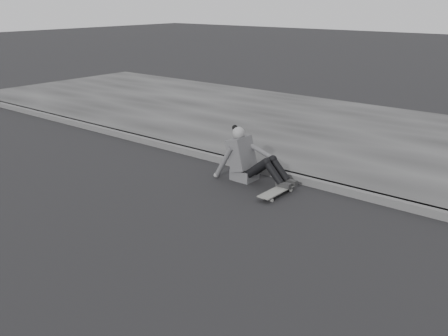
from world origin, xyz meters
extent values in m
plane|color=black|center=(0.00, 0.00, 0.00)|extent=(80.00, 80.00, 0.00)
cube|color=#505050|center=(0.00, 2.58, 0.06)|extent=(24.00, 0.16, 0.12)
cube|color=#3A3A3A|center=(0.00, 5.60, 0.06)|extent=(24.00, 6.00, 0.12)
cylinder|color=#969791|center=(-0.72, 1.62, 0.03)|extent=(0.03, 0.05, 0.05)
cylinder|color=#969791|center=(-0.57, 1.62, 0.03)|extent=(0.03, 0.05, 0.05)
cylinder|color=#969791|center=(-0.72, 2.14, 0.03)|extent=(0.03, 0.05, 0.05)
cylinder|color=#969791|center=(-0.57, 2.14, 0.03)|extent=(0.03, 0.05, 0.05)
cube|color=#28282A|center=(-0.65, 1.62, 0.06)|extent=(0.16, 0.04, 0.03)
cube|color=#28282A|center=(-0.65, 2.14, 0.06)|extent=(0.16, 0.04, 0.03)
cube|color=slate|center=(-0.65, 1.88, 0.08)|extent=(0.20, 0.78, 0.02)
cube|color=#4B4B4E|center=(-1.45, 2.13, 0.09)|extent=(0.36, 0.34, 0.18)
cube|color=#4B4B4E|center=(-1.52, 2.13, 0.43)|extent=(0.37, 0.40, 0.57)
cube|color=#4B4B4E|center=(-1.65, 2.13, 0.55)|extent=(0.14, 0.30, 0.20)
cylinder|color=gray|center=(-1.57, 2.13, 0.67)|extent=(0.09, 0.09, 0.08)
sphere|color=gray|center=(-1.58, 2.13, 0.76)|extent=(0.20, 0.20, 0.20)
sphere|color=black|center=(-1.67, 2.15, 0.83)|extent=(0.09, 0.09, 0.09)
cylinder|color=black|center=(-1.13, 2.04, 0.28)|extent=(0.43, 0.13, 0.39)
cylinder|color=black|center=(-1.13, 2.22, 0.28)|extent=(0.43, 0.13, 0.39)
cylinder|color=black|center=(-0.83, 2.04, 0.28)|extent=(0.35, 0.11, 0.36)
cylinder|color=black|center=(-0.83, 2.22, 0.28)|extent=(0.35, 0.11, 0.36)
sphere|color=black|center=(-0.97, 2.04, 0.42)|extent=(0.13, 0.13, 0.13)
sphere|color=black|center=(-0.97, 2.22, 0.42)|extent=(0.13, 0.13, 0.13)
cube|color=#282828|center=(-0.65, 2.04, 0.12)|extent=(0.24, 0.08, 0.07)
cube|color=#282828|center=(-0.65, 2.22, 0.12)|extent=(0.24, 0.08, 0.07)
cylinder|color=#4B4B4E|center=(-1.72, 1.92, 0.29)|extent=(0.38, 0.08, 0.58)
sphere|color=gray|center=(-1.87, 1.91, 0.04)|extent=(0.08, 0.08, 0.08)
cylinder|color=#4B4B4E|center=(-1.28, 2.29, 0.49)|extent=(0.48, 0.08, 0.21)
camera|label=1|loc=(3.10, -4.01, 2.80)|focal=40.00mm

